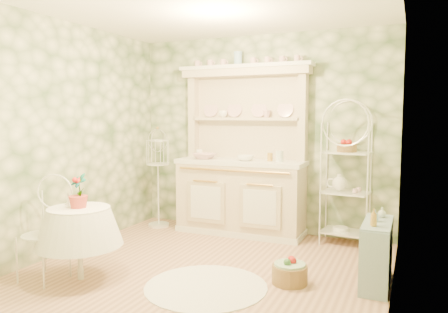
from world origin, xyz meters
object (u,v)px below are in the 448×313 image
at_px(round_table, 80,240).
at_px(birdcage_stand, 158,178).
at_px(floor_basket, 290,272).
at_px(bakers_rack, 346,172).
at_px(cafe_chair, 43,234).
at_px(kitchen_dresser, 241,150).
at_px(side_shelf, 377,254).

relative_size(round_table, birdcage_stand, 0.55).
height_order(birdcage_stand, floor_basket, birdcage_stand).
bearing_deg(round_table, birdcage_stand, 100.88).
distance_m(bakers_rack, floor_basket, 1.77).
distance_m(round_table, floor_basket, 2.07).
relative_size(bakers_rack, birdcage_stand, 1.28).
distance_m(round_table, cafe_chair, 0.36).
xyz_separation_m(kitchen_dresser, birdcage_stand, (-1.22, -0.14, -0.44)).
bearing_deg(floor_basket, kitchen_dresser, 126.19).
bearing_deg(birdcage_stand, bakers_rack, 4.35).
relative_size(kitchen_dresser, cafe_chair, 2.47).
relative_size(side_shelf, round_table, 0.90).
bearing_deg(birdcage_stand, kitchen_dresser, 6.40).
bearing_deg(bakers_rack, kitchen_dresser, -170.56).
xyz_separation_m(bakers_rack, cafe_chair, (-2.51, -2.43, -0.44)).
bearing_deg(kitchen_dresser, bakers_rack, 2.53).
distance_m(bakers_rack, birdcage_stand, 2.62).
bearing_deg(birdcage_stand, round_table, -79.12).
height_order(side_shelf, floor_basket, side_shelf).
height_order(round_table, birdcage_stand, birdcage_stand).
bearing_deg(round_table, bakers_rack, 45.80).
bearing_deg(round_table, kitchen_dresser, 69.54).
distance_m(side_shelf, birdcage_stand, 3.29).
height_order(bakers_rack, side_shelf, bakers_rack).
distance_m(kitchen_dresser, floor_basket, 2.13).
relative_size(side_shelf, cafe_chair, 0.75).
bearing_deg(bakers_rack, round_table, -127.30).
bearing_deg(cafe_chair, kitchen_dresser, 41.11).
bearing_deg(cafe_chair, birdcage_stand, 68.94).
height_order(kitchen_dresser, cafe_chair, kitchen_dresser).
height_order(side_shelf, birdcage_stand, birdcage_stand).
height_order(side_shelf, round_table, round_table).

